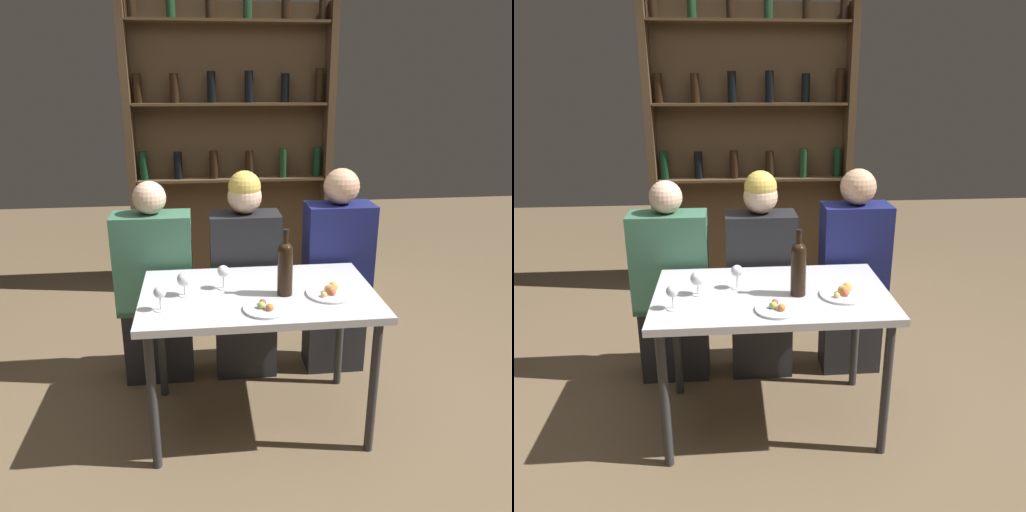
# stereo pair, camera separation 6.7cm
# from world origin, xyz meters

# --- Properties ---
(ground_plane) EXTENTS (10.00, 10.00, 0.00)m
(ground_plane) POSITION_xyz_m (0.00, 0.00, 0.00)
(ground_plane) COLOR brown
(dining_table) EXTENTS (1.15, 0.70, 0.75)m
(dining_table) POSITION_xyz_m (0.00, 0.00, 0.67)
(dining_table) COLOR silver
(dining_table) RESTS_ON ground_plane
(wine_rack_wall) EXTENTS (1.66, 0.21, 2.40)m
(wine_rack_wall) POSITION_xyz_m (0.00, 1.94, 1.24)
(wine_rack_wall) COLOR #4C3823
(wine_rack_wall) RESTS_ON ground_plane
(wine_bottle) EXTENTS (0.07, 0.07, 0.33)m
(wine_bottle) POSITION_xyz_m (0.12, -0.04, 0.89)
(wine_bottle) COLOR black
(wine_bottle) RESTS_ON dining_table
(wine_glass_0) EXTENTS (0.06, 0.06, 0.12)m
(wine_glass_0) POSITION_xyz_m (-0.46, -0.15, 0.83)
(wine_glass_0) COLOR silver
(wine_glass_0) RESTS_ON dining_table
(wine_glass_1) EXTENTS (0.07, 0.07, 0.12)m
(wine_glass_1) POSITION_xyz_m (-0.36, -0.00, 0.83)
(wine_glass_1) COLOR silver
(wine_glass_1) RESTS_ON dining_table
(wine_glass_2) EXTENTS (0.06, 0.06, 0.12)m
(wine_glass_2) POSITION_xyz_m (-0.17, 0.06, 0.83)
(wine_glass_2) COLOR silver
(wine_glass_2) RESTS_ON dining_table
(food_plate_0) EXTENTS (0.24, 0.24, 0.05)m
(food_plate_0) POSITION_xyz_m (0.34, -0.07, 0.76)
(food_plate_0) COLOR white
(food_plate_0) RESTS_ON dining_table
(food_plate_1) EXTENTS (0.21, 0.21, 0.04)m
(food_plate_1) POSITION_xyz_m (0.01, -0.21, 0.76)
(food_plate_1) COLOR silver
(food_plate_1) RESTS_ON dining_table
(seated_person_left) EXTENTS (0.44, 0.22, 1.21)m
(seated_person_left) POSITION_xyz_m (-0.54, 0.50, 0.56)
(seated_person_left) COLOR #26262B
(seated_person_left) RESTS_ON ground_plane
(seated_person_center) EXTENTS (0.40, 0.22, 1.26)m
(seated_person_center) POSITION_xyz_m (-0.02, 0.50, 0.60)
(seated_person_center) COLOR #26262B
(seated_person_center) RESTS_ON ground_plane
(seated_person_right) EXTENTS (0.39, 0.22, 1.26)m
(seated_person_right) POSITION_xyz_m (0.54, 0.50, 0.60)
(seated_person_right) COLOR #26262B
(seated_person_right) RESTS_ON ground_plane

